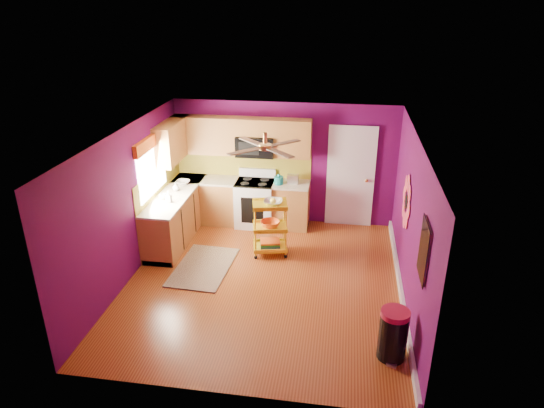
# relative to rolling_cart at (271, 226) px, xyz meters

# --- Properties ---
(ground) EXTENTS (5.00, 5.00, 0.00)m
(ground) POSITION_rel_rolling_cart_xyz_m (0.04, -0.98, -0.57)
(ground) COLOR maroon
(ground) RESTS_ON ground
(room_envelope) EXTENTS (4.54, 5.04, 2.52)m
(room_envelope) POSITION_rel_rolling_cart_xyz_m (0.07, -0.98, 1.06)
(room_envelope) COLOR #55094A
(room_envelope) RESTS_ON ground
(lower_cabinets) EXTENTS (2.81, 2.31, 0.94)m
(lower_cabinets) POSITION_rel_rolling_cart_xyz_m (-1.30, 0.84, -0.13)
(lower_cabinets) COLOR brown
(lower_cabinets) RESTS_ON ground
(electric_range) EXTENTS (0.76, 0.66, 1.13)m
(electric_range) POSITION_rel_rolling_cart_xyz_m (-0.51, 1.19, -0.09)
(electric_range) COLOR white
(electric_range) RESTS_ON ground
(upper_cabinetry) EXTENTS (2.80, 2.30, 1.26)m
(upper_cabinetry) POSITION_rel_rolling_cart_xyz_m (-1.20, 1.19, 1.23)
(upper_cabinetry) COLOR brown
(upper_cabinetry) RESTS_ON ground
(left_window) EXTENTS (0.08, 1.35, 1.08)m
(left_window) POSITION_rel_rolling_cart_xyz_m (-2.18, 0.07, 1.17)
(left_window) COLOR white
(left_window) RESTS_ON ground
(panel_door) EXTENTS (0.95, 0.11, 2.15)m
(panel_door) POSITION_rel_rolling_cart_xyz_m (1.39, 1.49, 0.46)
(panel_door) COLOR white
(panel_door) RESTS_ON ground
(right_wall_art) EXTENTS (0.04, 2.74, 1.04)m
(right_wall_art) POSITION_rel_rolling_cart_xyz_m (2.27, -1.32, 0.87)
(right_wall_art) COLOR black
(right_wall_art) RESTS_ON ground
(ceiling_fan) EXTENTS (1.01, 1.01, 0.26)m
(ceiling_fan) POSITION_rel_rolling_cart_xyz_m (0.04, -0.78, 1.72)
(ceiling_fan) COLOR #BF8C3F
(ceiling_fan) RESTS_ON ground
(shag_rug) EXTENTS (0.98, 1.53, 0.02)m
(shag_rug) POSITION_rel_rolling_cart_xyz_m (-1.09, -0.68, -0.56)
(shag_rug) COLOR black
(shag_rug) RESTS_ON ground
(rolling_cart) EXTENTS (0.69, 0.56, 1.11)m
(rolling_cart) POSITION_rel_rolling_cart_xyz_m (0.00, 0.00, 0.00)
(rolling_cart) COLOR yellow
(rolling_cart) RESTS_ON ground
(trash_can) EXTENTS (0.47, 0.47, 0.72)m
(trash_can) POSITION_rel_rolling_cart_xyz_m (2.00, -2.51, -0.21)
(trash_can) COLOR black
(trash_can) RESTS_ON ground
(teal_kettle) EXTENTS (0.18, 0.18, 0.21)m
(teal_kettle) POSITION_rel_rolling_cart_xyz_m (-0.01, 1.14, 0.45)
(teal_kettle) COLOR #117E86
(teal_kettle) RESTS_ON lower_cabinets
(toaster) EXTENTS (0.22, 0.15, 0.18)m
(toaster) POSITION_rel_rolling_cart_xyz_m (0.26, 1.23, 0.46)
(toaster) COLOR beige
(toaster) RESTS_ON lower_cabinets
(soap_bottle_a) EXTENTS (0.10, 0.10, 0.21)m
(soap_bottle_a) POSITION_rel_rolling_cart_xyz_m (-1.86, -0.06, 0.48)
(soap_bottle_a) COLOR #EA3F72
(soap_bottle_a) RESTS_ON lower_cabinets
(soap_bottle_b) EXTENTS (0.13, 0.13, 0.17)m
(soap_bottle_b) POSITION_rel_rolling_cart_xyz_m (-1.92, 0.48, 0.45)
(soap_bottle_b) COLOR white
(soap_bottle_b) RESTS_ON lower_cabinets
(counter_dish) EXTENTS (0.27, 0.27, 0.07)m
(counter_dish) POSITION_rel_rolling_cart_xyz_m (-1.90, 0.87, 0.40)
(counter_dish) COLOR white
(counter_dish) RESTS_ON lower_cabinets
(counter_cup) EXTENTS (0.13, 0.13, 0.10)m
(counter_cup) POSITION_rel_rolling_cart_xyz_m (-2.02, 0.05, 0.42)
(counter_cup) COLOR white
(counter_cup) RESTS_ON lower_cabinets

